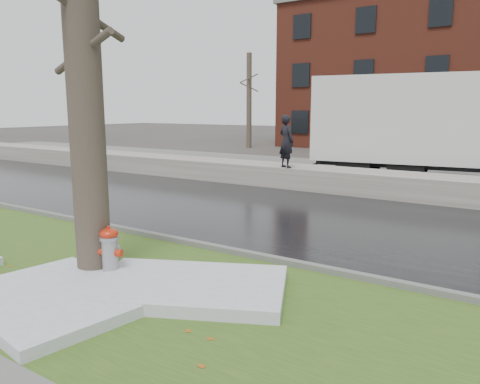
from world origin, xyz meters
The scene contains 14 objects.
ground centered at (0.00, 0.00, 0.00)m, with size 120.00×120.00×0.00m, color #47423D.
verge centered at (0.00, -1.25, 0.02)m, with size 60.00×4.50×0.04m, color #2F501A.
road centered at (0.00, 4.50, 0.01)m, with size 60.00×7.00×0.03m, color black.
parking_lot centered at (0.00, 13.00, 0.01)m, with size 60.00×9.00×0.03m, color slate.
curb centered at (0.00, 1.00, 0.07)m, with size 60.00×0.15×0.14m, color slate.
snowbank centered at (0.00, 8.70, 0.38)m, with size 60.00×1.60×0.75m, color #A9A49A.
bg_tree_left centered at (-12.00, 22.00, 3.33)m, with size 1.40×1.62×6.50m.
bg_tree_center centered at (-6.00, 26.00, 3.33)m, with size 1.40×1.62×6.50m.
fire_hydrant centered at (-0.03, -1.20, 0.51)m, with size 0.44×0.41×0.89m.
tree centered at (-0.43, -1.19, 3.52)m, with size 1.44×1.71×6.91m.
box_truck centered at (2.36, 11.85, 2.07)m, with size 11.86×3.98×3.91m.
worker centered at (-1.77, 8.10, 1.65)m, with size 0.65×0.43×1.79m, color black.
snow_patch_near centered at (0.02, -2.30, 0.12)m, with size 2.60×2.00×0.16m, color silver.
snow_patch_side centered at (1.38, -0.93, 0.13)m, with size 2.80×1.80×0.18m, color silver.
Camera 1 is at (5.62, -6.04, 2.75)m, focal length 35.00 mm.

